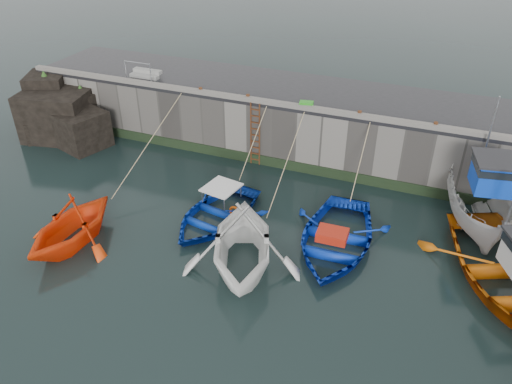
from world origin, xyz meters
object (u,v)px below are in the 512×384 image
at_px(ladder, 255,135).
at_px(fish_crate, 306,105).
at_px(boat_near_blue, 216,219).
at_px(bollard_a, 201,90).
at_px(boat_far_white, 481,203).
at_px(boat_near_navy, 335,245).
at_px(boat_near_blacktrim, 242,266).
at_px(bollard_b, 248,97).
at_px(bollard_d, 359,114).
at_px(bollard_c, 303,105).
at_px(bollard_e, 435,125).
at_px(boat_near_white, 75,242).

relative_size(ladder, fish_crate, 5.13).
distance_m(boat_near_blue, fish_crate, 6.76).
xyz_separation_m(fish_crate, bollard_a, (-5.33, -0.13, -0.00)).
distance_m(boat_far_white, bollard_a, 13.60).
bearing_deg(boat_near_navy, boat_far_white, 32.93).
height_order(boat_near_navy, bollard_a, bollard_a).
xyz_separation_m(boat_near_blacktrim, bollard_b, (-2.95, 7.71, 3.30)).
relative_size(boat_near_blue, boat_far_white, 0.75).
bearing_deg(ladder, boat_far_white, -7.67).
bearing_deg(bollard_d, fish_crate, 176.95).
xyz_separation_m(ladder, boat_far_white, (10.30, -1.39, -0.57)).
xyz_separation_m(boat_near_navy, bollard_c, (-3.09, 5.24, 3.30)).
bearing_deg(bollard_a, ladder, -6.38).
bearing_deg(bollard_a, bollard_b, 0.00).
bearing_deg(boat_near_blue, boat_near_navy, 11.88).
bearing_deg(boat_near_blue, ladder, 103.10).
height_order(boat_near_blue, boat_near_blacktrim, boat_near_blacktrim).
relative_size(boat_near_navy, boat_far_white, 0.87).
height_order(boat_near_navy, bollard_c, bollard_c).
bearing_deg(boat_far_white, boat_near_blue, -170.90).
height_order(bollard_a, bollard_c, same).
xyz_separation_m(ladder, bollard_d, (4.80, 0.34, 1.71)).
relative_size(boat_far_white, bollard_b, 23.30).
bearing_deg(bollard_d, bollard_c, 180.00).
height_order(boat_far_white, bollard_a, boat_far_white).
distance_m(boat_near_blacktrim, boat_far_white, 9.92).
bearing_deg(bollard_a, boat_far_white, -7.38).
distance_m(boat_near_navy, fish_crate, 6.97).
distance_m(bollard_d, bollard_e, 3.20).
relative_size(boat_far_white, bollard_c, 23.30).
bearing_deg(bollard_d, boat_near_blacktrim, -106.93).
xyz_separation_m(boat_near_blue, fish_crate, (2.08, 5.52, 3.30)).
xyz_separation_m(boat_near_blue, boat_near_navy, (5.04, 0.15, 0.00)).
xyz_separation_m(boat_near_navy, bollard_a, (-8.29, 5.24, 3.30)).
height_order(boat_far_white, fish_crate, boat_far_white).
height_order(boat_near_blacktrim, boat_far_white, boat_far_white).
distance_m(boat_far_white, bollard_b, 11.17).
bearing_deg(boat_near_navy, bollard_c, 118.35).
relative_size(boat_near_navy, bollard_a, 20.21).
bearing_deg(boat_near_blue, boat_near_white, -131.78).
distance_m(bollard_a, bollard_b, 2.50).
bearing_deg(boat_near_white, bollard_b, 69.72).
bearing_deg(bollard_a, bollard_e, 0.00).
distance_m(boat_near_white, bollard_d, 13.02).
relative_size(boat_near_blue, bollard_d, 17.44).
height_order(bollard_a, bollard_d, same).
bearing_deg(bollard_c, boat_near_blacktrim, -88.11).
bearing_deg(boat_far_white, boat_near_white, -164.74).
bearing_deg(boat_near_navy, bollard_d, 93.18).
height_order(ladder, bollard_e, bollard_e).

